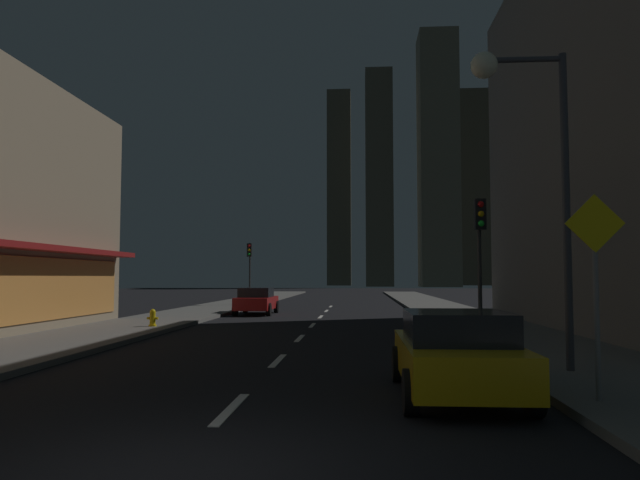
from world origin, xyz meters
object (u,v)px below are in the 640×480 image
car_parked_far (257,301)px  fire_hydrant_far_left (153,318)px  car_parked_near (456,353)px  pedestrian_crossing_sign (596,278)px  street_lamp_right (524,130)px  traffic_light_far_left (250,260)px  traffic_light_near_right (480,237)px

car_parked_far → fire_hydrant_far_left: car_parked_far is taller
car_parked_near → fire_hydrant_far_left: size_ratio=6.48×
car_parked_far → pedestrian_crossing_sign: pedestrian_crossing_sign is taller
car_parked_near → street_lamp_right: 5.12m
fire_hydrant_far_left → pedestrian_crossing_sign: 17.25m
fire_hydrant_far_left → traffic_light_far_left: bearing=88.7°
traffic_light_far_left → pedestrian_crossing_sign: (11.10, -30.34, -1.18)m
street_lamp_right → pedestrian_crossing_sign: bearing=-85.7°
pedestrian_crossing_sign → fire_hydrant_far_left: bearing=132.0°
fire_hydrant_far_left → street_lamp_right: bearing=-41.0°
car_parked_far → traffic_light_far_left: bearing=103.4°
traffic_light_far_left → fire_hydrant_far_left: bearing=-91.3°
traffic_light_far_left → street_lamp_right: 29.53m
traffic_light_far_left → street_lamp_right: size_ratio=0.64×
traffic_light_far_left → car_parked_near: bearing=-72.8°
traffic_light_near_right → pedestrian_crossing_sign: (0.10, -8.12, -1.18)m
traffic_light_far_left → traffic_light_near_right: bearing=-63.7°
traffic_light_near_right → traffic_light_far_left: same height
pedestrian_crossing_sign → traffic_light_far_left: bearing=110.1°
fire_hydrant_far_left → pedestrian_crossing_sign: pedestrian_crossing_sign is taller
street_lamp_right → traffic_light_near_right: bearing=88.7°
car_parked_near → pedestrian_crossing_sign: (2.00, -0.87, 1.28)m
pedestrian_crossing_sign → car_parked_near: bearing=156.6°
car_parked_near → street_lamp_right: bearing=49.5°
car_parked_near → pedestrian_crossing_sign: 2.53m
car_parked_far → street_lamp_right: bearing=-65.2°
traffic_light_near_right → pedestrian_crossing_sign: size_ratio=1.33×
car_parked_near → street_lamp_right: street_lamp_right is taller
traffic_light_near_right → street_lamp_right: street_lamp_right is taller
traffic_light_near_right → traffic_light_far_left: size_ratio=1.00×
car_parked_near → street_lamp_right: size_ratio=0.64×
car_parked_far → traffic_light_near_right: traffic_light_near_right is taller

